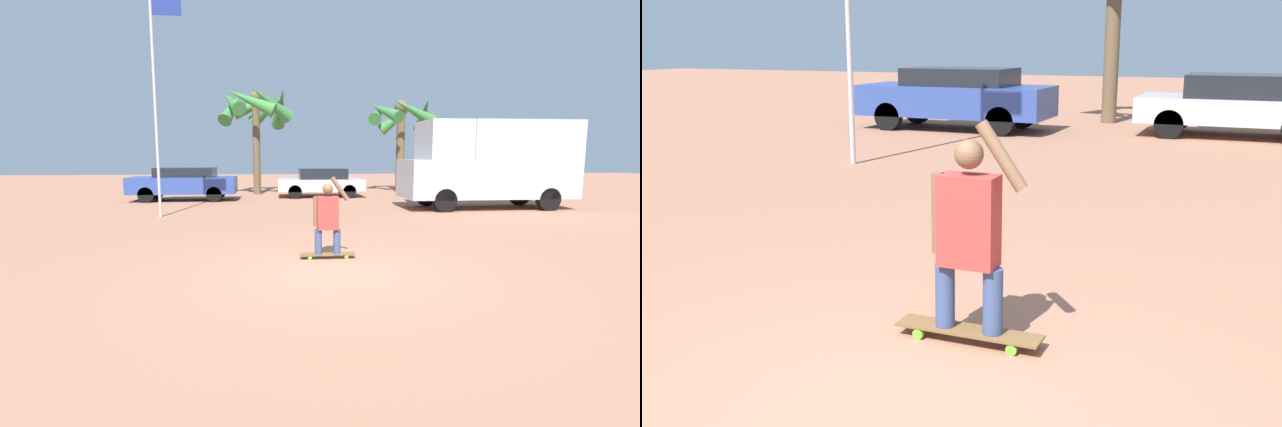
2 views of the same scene
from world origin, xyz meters
TOP-DOWN VIEW (x-y plane):
  - ground_plane at (0.00, 0.00)m, footprint 80.00×80.00m
  - skateboard at (-0.04, 1.03)m, footprint 1.07×0.23m
  - person_skateboarder at (-0.04, 1.03)m, footprint 0.69×0.22m
  - camper_van at (7.05, 8.38)m, footprint 6.29×2.13m
  - parked_car_silver at (1.20, 13.58)m, footprint 4.10×1.90m
  - parked_car_blue at (-5.03, 12.49)m, footprint 4.56×1.80m
  - palm_tree_near_van at (5.80, 16.18)m, footprint 3.69×3.66m
  - palm_tree_center_background at (-1.92, 15.31)m, footprint 3.95×4.06m
  - flagpole at (-4.68, 7.23)m, footprint 0.97×0.12m

SIDE VIEW (x-z plane):
  - ground_plane at x=0.00m, z-range 0.00..0.00m
  - skateboard at x=-0.04m, z-range 0.03..0.13m
  - parked_car_silver at x=1.20m, z-range 0.05..1.42m
  - parked_car_blue at x=-5.03m, z-range 0.06..1.52m
  - person_skateboarder at x=-0.04m, z-range 0.09..1.58m
  - camper_van at x=7.05m, z-range 0.13..3.38m
  - flagpole at x=-4.68m, z-range 0.43..7.43m
  - palm_tree_near_van at x=5.80m, z-range 1.42..6.59m
  - palm_tree_center_background at x=-1.92m, z-range 1.64..7.12m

